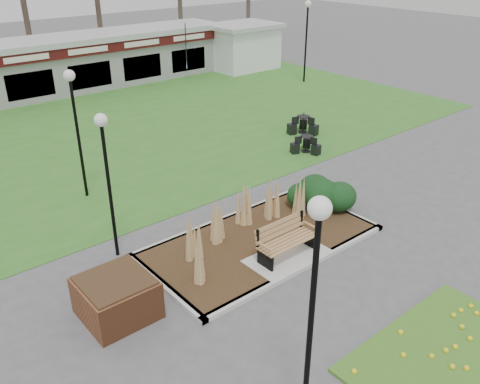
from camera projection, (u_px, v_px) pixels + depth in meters
ground at (291, 262)px, 13.12m from camera, size 100.00×100.00×0.00m
lawn at (90, 138)px, 21.39m from camera, size 34.00×16.00×0.02m
flower_bed at (458, 362)px, 9.92m from camera, size 4.20×3.00×0.16m
planting_bed at (290, 215)px, 14.62m from camera, size 6.75×3.40×1.27m
park_bench at (285, 239)px, 13.03m from camera, size 1.70×0.66×0.93m
brick_planter at (117, 297)px, 11.07m from camera, size 1.50×1.50×0.95m
food_pavilion at (19, 71)px, 26.23m from camera, size 24.60×3.40×2.90m
service_hut at (243, 46)px, 32.64m from camera, size 4.40×3.40×2.83m
lamp_post_near_left at (315, 267)px, 7.49m from camera, size 0.36×0.36×4.29m
lamp_post_mid_left at (105, 156)px, 12.19m from camera, size 0.32×0.32×3.88m
lamp_post_mid_right at (74, 107)px, 15.23m from camera, size 0.34×0.34×4.11m
lamp_post_far_right at (307, 23)px, 28.63m from camera, size 0.38×0.38×4.55m
bistro_set_c at (306, 146)px, 19.91m from camera, size 1.21×1.14×0.65m
bistro_set_d at (303, 127)px, 21.92m from camera, size 1.35×1.31×0.73m
patio_umbrella at (186, 56)px, 30.16m from camera, size 2.27×2.29×2.20m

